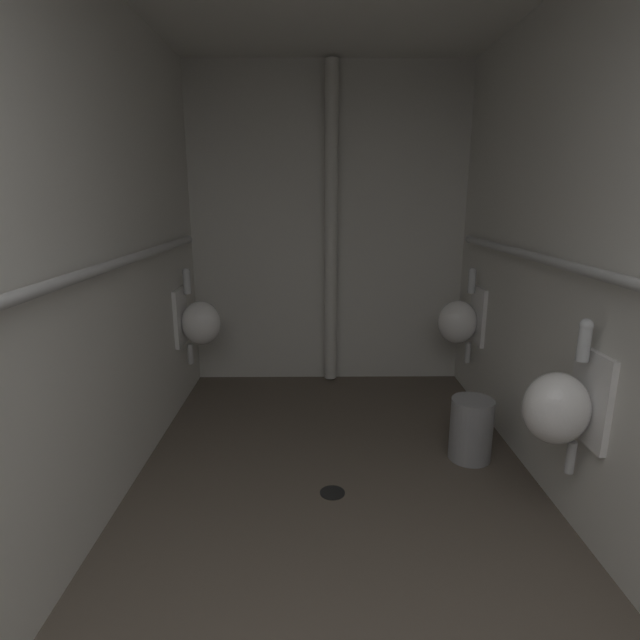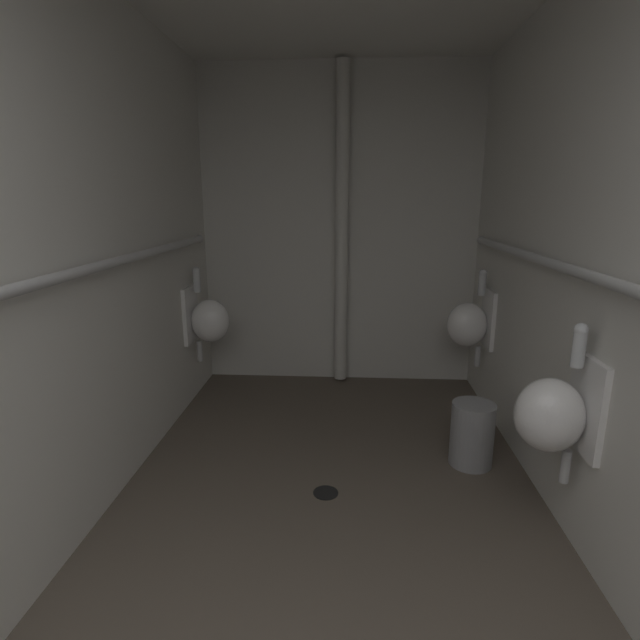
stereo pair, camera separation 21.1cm
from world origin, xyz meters
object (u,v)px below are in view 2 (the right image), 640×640
at_px(standpipe_back_wall, 342,230).
at_px(waste_bin, 472,434).
at_px(floor_drain, 326,492).
at_px(urinal_right_mid, 555,413).
at_px(urinal_right_far, 470,323).
at_px(urinal_left_mid, 208,319).

distance_m(standpipe_back_wall, waste_bin, 1.96).
bearing_deg(floor_drain, waste_bin, 23.01).
distance_m(floor_drain, waste_bin, 0.97).
height_order(urinal_right_mid, urinal_right_far, same).
xyz_separation_m(urinal_left_mid, urinal_right_mid, (2.03, -1.60, 0.00)).
distance_m(urinal_left_mid, waste_bin, 2.12).
xyz_separation_m(urinal_left_mid, urinal_right_far, (2.03, 0.01, 0.00)).
bearing_deg(urinal_left_mid, floor_drain, -52.03).
bearing_deg(urinal_left_mid, standpipe_back_wall, 24.28).
relative_size(floor_drain, waste_bin, 0.36).
bearing_deg(urinal_left_mid, urinal_right_far, 0.18).
xyz_separation_m(urinal_left_mid, standpipe_back_wall, (1.04, 0.47, 0.66)).
height_order(urinal_right_mid, standpipe_back_wall, standpipe_back_wall).
bearing_deg(waste_bin, standpipe_back_wall, 121.15).
xyz_separation_m(urinal_right_mid, waste_bin, (-0.16, 0.70, -0.47)).
bearing_deg(urinal_left_mid, urinal_right_mid, -38.30).
distance_m(urinal_right_mid, waste_bin, 0.86).
height_order(urinal_right_mid, waste_bin, urinal_right_mid).
height_order(urinal_left_mid, waste_bin, urinal_left_mid).
bearing_deg(standpipe_back_wall, waste_bin, -58.85).
xyz_separation_m(urinal_right_far, standpipe_back_wall, (-0.99, 0.46, 0.66)).
xyz_separation_m(urinal_right_far, waste_bin, (-0.16, -0.91, -0.47)).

